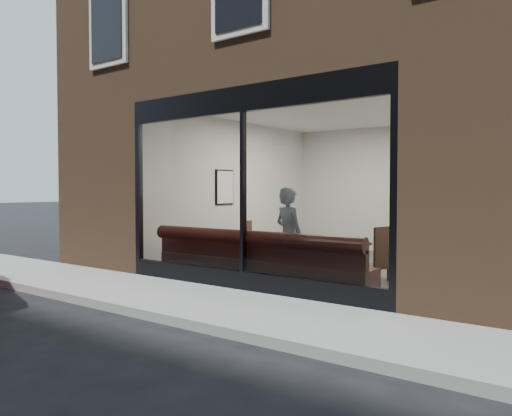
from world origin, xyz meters
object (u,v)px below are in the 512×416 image
Objects in this scene: cafe_table_left at (214,232)px; cafe_chair_left at (239,254)px; person at (289,237)px; cafe_table_right at (346,243)px; cafe_chair_right at (373,267)px; banquette at (258,273)px.

cafe_table_left is 0.78m from cafe_chair_left.
person is 0.92m from cafe_table_right.
person is 2.84× the size of cafe_table_right.
cafe_chair_left is at bearing 15.29° from cafe_chair_right.
banquette is 1.51m from cafe_table_right.
banquette is 0.78m from person.
cafe_table_left is at bearing 61.11° from cafe_chair_left.
cafe_table_left is (-1.82, 0.98, 0.52)m from banquette.
person reaches higher than cafe_chair_left.
cafe_table_right reaches higher than banquette.
cafe_table_left is 1.44× the size of cafe_chair_right.
cafe_table_left reaches higher than cafe_chair_left.
person is 1.74m from cafe_chair_right.
cafe_chair_left is 0.84× the size of cafe_chair_right.
banquette is 2.25m from cafe_chair_left.
cafe_chair_right is (3.11, 0.67, -0.50)m from cafe_table_left.
person is at bearing 137.16° from cafe_chair_left.
cafe_table_right is 1.26× the size of cafe_chair_right.
cafe_table_left reaches higher than cafe_chair_right.
person is at bearing -17.98° from cafe_table_left.
cafe_table_right is 3.14m from cafe_chair_left.
banquette is 6.96× the size of cafe_table_right.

